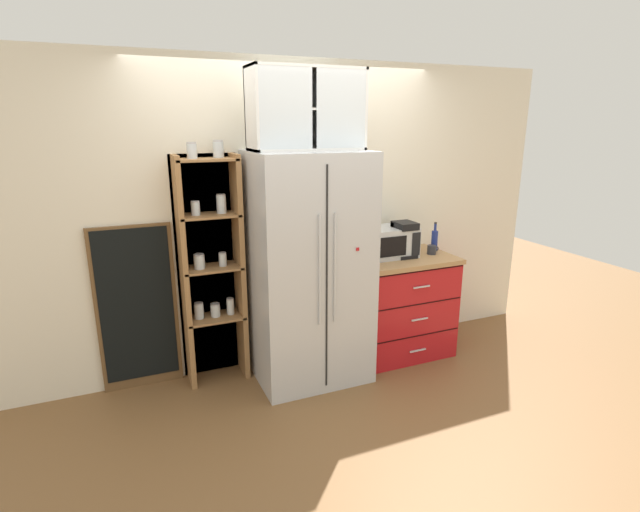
{
  "coord_description": "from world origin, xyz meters",
  "views": [
    {
      "loc": [
        -1.35,
        -3.44,
        2.05
      ],
      "look_at": [
        0.1,
        -0.01,
        1.02
      ],
      "focal_mm": 27.09,
      "sensor_mm": 36.0,
      "label": 1
    }
  ],
  "objects_px": {
    "bottle_cobalt": "(435,238)",
    "chalkboard_menu": "(137,308)",
    "mug_red": "(398,250)",
    "coffee_maker": "(403,239)",
    "refrigerator": "(309,268)",
    "mug_charcoal": "(432,250)",
    "microwave": "(389,242)"
  },
  "relations": [
    {
      "from": "mug_charcoal",
      "to": "chalkboard_menu",
      "type": "height_order",
      "value": "chalkboard_menu"
    },
    {
      "from": "microwave",
      "to": "mug_red",
      "type": "bearing_deg",
      "value": 11.54
    },
    {
      "from": "chalkboard_menu",
      "to": "bottle_cobalt",
      "type": "bearing_deg",
      "value": -5.07
    },
    {
      "from": "microwave",
      "to": "bottle_cobalt",
      "type": "height_order",
      "value": "bottle_cobalt"
    },
    {
      "from": "bottle_cobalt",
      "to": "chalkboard_menu",
      "type": "bearing_deg",
      "value": 174.93
    },
    {
      "from": "microwave",
      "to": "bottle_cobalt",
      "type": "bearing_deg",
      "value": 0.47
    },
    {
      "from": "coffee_maker",
      "to": "bottle_cobalt",
      "type": "distance_m",
      "value": 0.38
    },
    {
      "from": "refrigerator",
      "to": "coffee_maker",
      "type": "xyz_separation_m",
      "value": [
        0.91,
        0.06,
        0.14
      ]
    },
    {
      "from": "coffee_maker",
      "to": "mug_red",
      "type": "xyz_separation_m",
      "value": [
        0.0,
        0.06,
        -0.11
      ]
    },
    {
      "from": "microwave",
      "to": "bottle_cobalt",
      "type": "xyz_separation_m",
      "value": [
        0.48,
        0.0,
        -0.01
      ]
    },
    {
      "from": "mug_red",
      "to": "bottle_cobalt",
      "type": "height_order",
      "value": "bottle_cobalt"
    },
    {
      "from": "bottle_cobalt",
      "to": "refrigerator",
      "type": "bearing_deg",
      "value": -175.19
    },
    {
      "from": "bottle_cobalt",
      "to": "coffee_maker",
      "type": "bearing_deg",
      "value": -172.97
    },
    {
      "from": "microwave",
      "to": "mug_charcoal",
      "type": "distance_m",
      "value": 0.41
    },
    {
      "from": "refrigerator",
      "to": "mug_red",
      "type": "height_order",
      "value": "refrigerator"
    },
    {
      "from": "mug_red",
      "to": "chalkboard_menu",
      "type": "xyz_separation_m",
      "value": [
        -2.21,
        0.21,
        -0.29
      ]
    },
    {
      "from": "coffee_maker",
      "to": "mug_red",
      "type": "relative_size",
      "value": 2.92
    },
    {
      "from": "microwave",
      "to": "coffee_maker",
      "type": "distance_m",
      "value": 0.12
    },
    {
      "from": "refrigerator",
      "to": "mug_charcoal",
      "type": "relative_size",
      "value": 16.22
    },
    {
      "from": "coffee_maker",
      "to": "mug_red",
      "type": "distance_m",
      "value": 0.13
    },
    {
      "from": "microwave",
      "to": "mug_red",
      "type": "relative_size",
      "value": 4.15
    },
    {
      "from": "microwave",
      "to": "mug_charcoal",
      "type": "bearing_deg",
      "value": -13.5
    },
    {
      "from": "refrigerator",
      "to": "microwave",
      "type": "xyz_separation_m",
      "value": [
        0.8,
        0.1,
        0.12
      ]
    },
    {
      "from": "refrigerator",
      "to": "coffee_maker",
      "type": "relative_size",
      "value": 5.96
    },
    {
      "from": "refrigerator",
      "to": "bottle_cobalt",
      "type": "height_order",
      "value": "refrigerator"
    },
    {
      "from": "mug_red",
      "to": "coffee_maker",
      "type": "bearing_deg",
      "value": -92.02
    },
    {
      "from": "bottle_cobalt",
      "to": "chalkboard_menu",
      "type": "height_order",
      "value": "chalkboard_menu"
    },
    {
      "from": "refrigerator",
      "to": "chalkboard_menu",
      "type": "height_order",
      "value": "refrigerator"
    },
    {
      "from": "coffee_maker",
      "to": "bottle_cobalt",
      "type": "height_order",
      "value": "coffee_maker"
    },
    {
      "from": "coffee_maker",
      "to": "chalkboard_menu",
      "type": "distance_m",
      "value": 2.26
    },
    {
      "from": "mug_charcoal",
      "to": "bottle_cobalt",
      "type": "xyz_separation_m",
      "value": [
        0.09,
        0.1,
        0.07
      ]
    },
    {
      "from": "coffee_maker",
      "to": "bottle_cobalt",
      "type": "bearing_deg",
      "value": 7.03
    }
  ]
}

